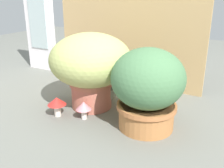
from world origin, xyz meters
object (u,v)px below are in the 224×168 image
at_px(cat, 105,85).
at_px(mushroom_ornament_red, 57,103).
at_px(leafy_planter, 147,87).
at_px(mushroom_ornament_pink, 84,107).
at_px(grass_planter, 91,64).

distance_m(cat, mushroom_ornament_red, 0.35).
bearing_deg(mushroom_ornament_red, leafy_planter, 15.03).
xyz_separation_m(leafy_planter, mushroom_ornament_pink, (-0.36, -0.09, -0.16)).
relative_size(leafy_planter, mushroom_ornament_pink, 4.07).
distance_m(grass_planter, mushroom_ornament_pink, 0.28).
xyz_separation_m(cat, mushroom_ornament_pink, (0.02, -0.27, -0.04)).
bearing_deg(mushroom_ornament_pink, mushroom_ornament_red, -163.62).
bearing_deg(leafy_planter, mushroom_ornament_pink, -165.59).
xyz_separation_m(leafy_planter, cat, (-0.38, 0.18, -0.12)).
height_order(leafy_planter, cat, leafy_planter).
height_order(leafy_planter, mushroom_ornament_red, leafy_planter).
relative_size(leafy_planter, mushroom_ornament_red, 3.70).
relative_size(cat, mushroom_ornament_red, 2.71).
bearing_deg(grass_planter, cat, 69.25).
relative_size(leafy_planter, cat, 1.36).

